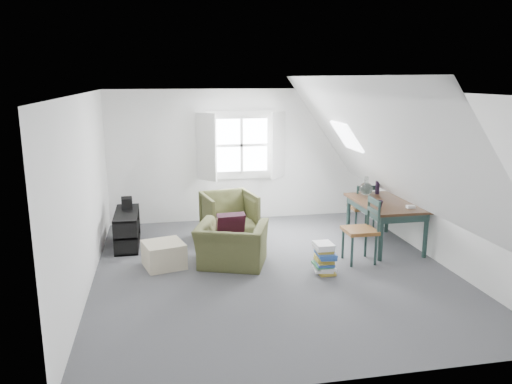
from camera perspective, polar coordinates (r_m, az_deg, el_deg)
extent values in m
plane|color=#4B4C50|center=(7.27, 1.94, -8.88)|extent=(5.50, 5.50, 0.00)
plane|color=white|center=(6.75, 2.10, 11.23)|extent=(5.50, 5.50, 0.00)
plane|color=white|center=(9.56, -1.70, 4.21)|extent=(5.00, 0.00, 5.00)
plane|color=white|center=(4.37, 10.23, -6.68)|extent=(5.00, 0.00, 5.00)
plane|color=white|center=(6.80, -18.97, -0.09)|extent=(0.00, 5.50, 5.50)
plane|color=white|center=(7.85, 20.11, 1.49)|extent=(0.00, 5.50, 5.50)
plane|color=white|center=(6.64, -11.14, 4.68)|extent=(3.19, 5.50, 4.48)
plane|color=white|center=(7.32, 14.01, 5.29)|extent=(3.19, 5.50, 4.48)
cube|color=white|center=(9.51, -1.69, 5.38)|extent=(1.30, 0.04, 1.30)
cube|color=white|center=(9.27, -5.70, 5.12)|extent=(0.35, 0.35, 1.25)
cube|color=white|center=(9.49, 2.54, 5.35)|extent=(0.35, 0.35, 1.25)
cube|color=white|center=(9.50, -1.68, 5.37)|extent=(1.00, 0.02, 1.00)
cube|color=white|center=(9.48, -1.66, 5.36)|extent=(1.08, 0.04, 0.05)
cube|color=white|center=(9.48, -1.66, 5.36)|extent=(0.05, 0.04, 1.08)
cube|color=white|center=(8.51, 10.32, 6.28)|extent=(0.35, 0.75, 0.47)
imported|color=#444626|center=(7.44, -2.74, -8.36)|extent=(1.21, 1.13, 0.63)
imported|color=#444626|center=(8.72, -3.05, -5.13)|extent=(0.98, 1.00, 0.79)
cube|color=#320D1D|center=(7.40, -2.96, -3.95)|extent=(0.44, 0.28, 0.43)
cube|color=#BAAE90|center=(7.45, -10.48, -7.05)|extent=(0.67, 0.67, 0.36)
cube|color=#311C10|center=(8.35, 14.59, -1.21)|extent=(0.89, 1.48, 0.04)
cube|color=#203532|center=(8.37, 14.56, -1.73)|extent=(0.79, 1.38, 0.12)
cylinder|color=#203532|center=(7.73, 14.08, -5.17)|extent=(0.07, 0.07, 0.70)
cylinder|color=#203532|center=(8.06, 18.80, -4.74)|extent=(0.07, 0.07, 0.70)
cylinder|color=#203532|center=(8.89, 10.51, -2.62)|extent=(0.07, 0.07, 0.70)
cylinder|color=#203532|center=(9.17, 14.76, -2.35)|extent=(0.07, 0.07, 0.70)
sphere|color=silver|center=(8.66, 12.48, 0.36)|extent=(0.22, 0.22, 0.22)
cylinder|color=silver|center=(8.63, 12.52, 1.29)|extent=(0.07, 0.07, 0.12)
cylinder|color=black|center=(8.85, 13.70, 0.51)|extent=(0.07, 0.07, 0.23)
cylinder|color=#3F2D1E|center=(8.80, 13.79, 2.10)|extent=(0.03, 0.05, 0.41)
cylinder|color=#3F2D1E|center=(8.81, 13.85, 2.11)|extent=(0.04, 0.06, 0.41)
cylinder|color=#3F2D1E|center=(8.79, 13.76, 2.08)|extent=(0.05, 0.07, 0.40)
imported|color=black|center=(7.98, 13.89, -1.68)|extent=(0.14, 0.14, 0.10)
cube|color=white|center=(8.05, 17.26, -1.62)|extent=(0.13, 0.10, 0.04)
cube|color=brown|center=(9.10, 11.97, -1.71)|extent=(0.41, 0.41, 0.05)
cylinder|color=#203532|center=(9.38, 12.45, -2.77)|extent=(0.04, 0.04, 0.42)
cylinder|color=#203532|center=(9.08, 13.28, -3.32)|extent=(0.04, 0.04, 0.42)
cylinder|color=#203532|center=(9.25, 10.55, -2.90)|extent=(0.04, 0.04, 0.42)
cylinder|color=#203532|center=(8.95, 11.33, -3.46)|extent=(0.04, 0.04, 0.42)
cylinder|color=#203532|center=(8.95, 13.48, -0.61)|extent=(0.04, 0.04, 0.44)
cylinder|color=#203532|center=(8.82, 11.51, -0.71)|extent=(0.04, 0.04, 0.44)
cube|color=#203532|center=(8.85, 12.56, 0.45)|extent=(0.33, 0.03, 0.08)
cube|color=#203532|center=(8.88, 12.52, -0.35)|extent=(0.33, 0.03, 0.06)
cube|color=brown|center=(7.58, 11.77, -4.33)|extent=(0.45, 0.45, 0.05)
cylinder|color=#203532|center=(7.75, 9.90, -5.83)|extent=(0.04, 0.04, 0.47)
cylinder|color=#203532|center=(7.89, 12.41, -5.61)|extent=(0.04, 0.04, 0.47)
cylinder|color=#203532|center=(7.43, 10.91, -6.71)|extent=(0.04, 0.04, 0.47)
cylinder|color=#203532|center=(7.57, 13.51, -6.46)|extent=(0.04, 0.04, 0.47)
cylinder|color=#203532|center=(7.75, 12.74, -2.15)|extent=(0.04, 0.04, 0.49)
cylinder|color=#203532|center=(7.43, 13.86, -2.86)|extent=(0.04, 0.04, 0.49)
cube|color=#203532|center=(7.54, 13.36, -1.07)|extent=(0.03, 0.37, 0.09)
cube|color=#203532|center=(7.58, 13.31, -2.10)|extent=(0.03, 0.37, 0.06)
cube|color=black|center=(8.55, -14.40, -5.79)|extent=(0.37, 1.10, 0.03)
cube|color=black|center=(8.48, -14.50, -4.11)|extent=(0.37, 1.10, 0.03)
cube|color=black|center=(8.40, -14.60, -2.31)|extent=(0.37, 1.10, 0.03)
cube|color=black|center=(7.96, -14.71, -5.23)|extent=(0.37, 0.03, 0.55)
cube|color=black|center=(8.99, -14.31, -3.12)|extent=(0.37, 0.03, 0.55)
cube|color=#264C99|center=(8.22, -14.56, -5.83)|extent=(0.17, 0.18, 0.20)
cube|color=red|center=(8.61, -14.41, -4.96)|extent=(0.17, 0.22, 0.20)
cube|color=white|center=(8.27, -14.61, -3.75)|extent=(0.17, 0.20, 0.18)
cube|color=black|center=(8.62, -14.55, -1.26)|extent=(0.19, 0.25, 0.19)
cube|color=#B29933|center=(7.22, 7.92, -8.99)|extent=(0.23, 0.30, 0.04)
cube|color=white|center=(7.22, 7.65, -8.68)|extent=(0.30, 0.33, 0.04)
cube|color=white|center=(7.19, 8.03, -8.44)|extent=(0.25, 0.33, 0.04)
cube|color=#337F4C|center=(7.17, 7.60, -8.21)|extent=(0.25, 0.31, 0.03)
cube|color=#264C99|center=(7.15, 7.85, -8.04)|extent=(0.27, 0.34, 0.03)
cube|color=#B29933|center=(7.16, 7.79, -7.76)|extent=(0.23, 0.30, 0.03)
cube|color=#B29933|center=(7.17, 7.80, -7.46)|extent=(0.27, 0.33, 0.04)
cube|color=#264C99|center=(7.12, 8.12, -7.26)|extent=(0.27, 0.34, 0.04)
cube|color=#264C99|center=(7.10, 7.96, -6.99)|extent=(0.27, 0.33, 0.04)
cube|color=#B29933|center=(7.14, 7.77, -6.56)|extent=(0.25, 0.31, 0.04)
cube|color=white|center=(7.11, 7.70, -6.27)|extent=(0.25, 0.29, 0.05)
cube|color=white|center=(7.10, 7.74, -5.94)|extent=(0.25, 0.30, 0.04)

